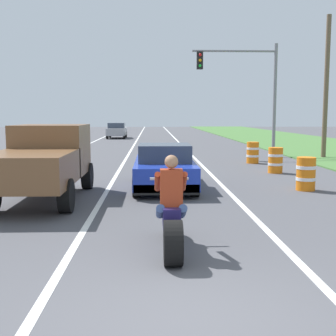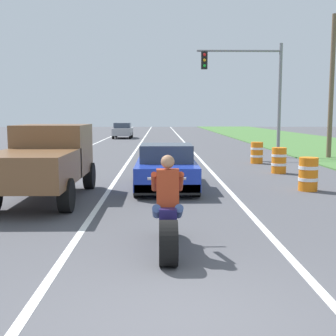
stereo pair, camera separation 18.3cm
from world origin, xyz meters
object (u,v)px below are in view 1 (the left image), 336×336
at_px(motorcycle_with_rider, 171,218).
at_px(pickup_truck_left_lane_brown, 44,159).
at_px(sports_car_blue, 164,168).
at_px(construction_barrel_mid, 275,160).
at_px(construction_barrel_far, 253,153).
at_px(traffic_light_mast_near, 249,82).
at_px(construction_barrel_nearest, 306,174).
at_px(distant_car_far_ahead, 117,130).

distance_m(motorcycle_with_rider, pickup_truck_left_lane_brown, 5.69).
relative_size(sports_car_blue, construction_barrel_mid, 4.30).
bearing_deg(construction_barrel_mid, sports_car_blue, -142.90).
distance_m(motorcycle_with_rider, sports_car_blue, 6.50).
distance_m(pickup_truck_left_lane_brown, construction_barrel_far, 11.53).
distance_m(motorcycle_with_rider, construction_barrel_mid, 10.84).
relative_size(pickup_truck_left_lane_brown, construction_barrel_far, 4.80).
relative_size(traffic_light_mast_near, construction_barrel_far, 6.00).
xyz_separation_m(motorcycle_with_rider, construction_barrel_mid, (4.51, 9.85, -0.09)).
xyz_separation_m(traffic_light_mast_near, construction_barrel_nearest, (-0.57, -10.54, -3.49)).
distance_m(construction_barrel_nearest, construction_barrel_mid, 3.97).
relative_size(motorcycle_with_rider, pickup_truck_left_lane_brown, 0.46).
bearing_deg(pickup_truck_left_lane_brown, construction_barrel_nearest, 9.09).
distance_m(sports_car_blue, construction_barrel_nearest, 4.28).
height_order(construction_barrel_nearest, distant_car_far_ahead, distant_car_far_ahead).
height_order(traffic_light_mast_near, construction_barrel_nearest, traffic_light_mast_near).
bearing_deg(construction_barrel_mid, construction_barrel_far, 91.44).
height_order(motorcycle_with_rider, construction_barrel_mid, motorcycle_with_rider).
xyz_separation_m(construction_barrel_nearest, construction_barrel_far, (0.11, 7.46, 0.00)).
relative_size(traffic_light_mast_near, distant_car_far_ahead, 1.50).
relative_size(sports_car_blue, traffic_light_mast_near, 0.72).
bearing_deg(pickup_truck_left_lane_brown, motorcycle_with_rider, -55.99).
bearing_deg(sports_car_blue, traffic_light_mast_near, 64.20).
bearing_deg(construction_barrel_nearest, traffic_light_mast_near, 86.93).
bearing_deg(construction_barrel_nearest, construction_barrel_mid, 87.10).
distance_m(construction_barrel_nearest, construction_barrel_far, 7.46).
distance_m(pickup_truck_left_lane_brown, construction_barrel_nearest, 7.60).
relative_size(construction_barrel_mid, distant_car_far_ahead, 0.25).
height_order(construction_barrel_far, distant_car_far_ahead, distant_car_far_ahead).
bearing_deg(sports_car_blue, construction_barrel_far, 57.58).
distance_m(traffic_light_mast_near, construction_barrel_mid, 7.46).
xyz_separation_m(motorcycle_with_rider, construction_barrel_far, (4.43, 13.35, -0.09)).
height_order(motorcycle_with_rider, pickup_truck_left_lane_brown, pickup_truck_left_lane_brown).
xyz_separation_m(sports_car_blue, pickup_truck_left_lane_brown, (-3.24, -1.80, 0.48)).
bearing_deg(construction_barrel_nearest, distant_car_far_ahead, 104.96).
bearing_deg(distant_car_far_ahead, pickup_truck_left_lane_brown, -88.97).
bearing_deg(traffic_light_mast_near, sports_car_blue, -115.80).
xyz_separation_m(construction_barrel_nearest, distant_car_far_ahead, (-8.04, 30.11, 0.27)).
xyz_separation_m(pickup_truck_left_lane_brown, construction_barrel_mid, (7.68, 5.16, -0.60)).
bearing_deg(traffic_light_mast_near, construction_barrel_mid, -93.17).
distance_m(motorcycle_with_rider, construction_barrel_nearest, 7.30).
xyz_separation_m(pickup_truck_left_lane_brown, distant_car_far_ahead, (-0.56, 31.31, -0.33)).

